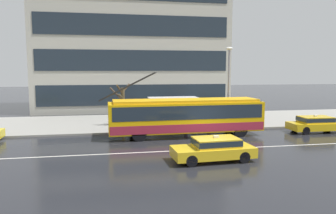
{
  "coord_description": "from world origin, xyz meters",
  "views": [
    {
      "loc": [
        -6.51,
        -19.81,
        4.92
      ],
      "look_at": [
        -2.33,
        3.29,
        2.18
      ],
      "focal_mm": 34.0,
      "sensor_mm": 36.0,
      "label": 1
    }
  ],
  "objects": [
    {
      "name": "sidewalk_slab",
      "position": [
        0.0,
        9.61,
        0.07
      ],
      "size": [
        80.0,
        10.0,
        0.14
      ],
      "primitive_type": "cube",
      "color": "gray",
      "rests_on": "ground_plane"
    },
    {
      "name": "pedestrian_approaching_curb",
      "position": [
        1.74,
        5.75,
        1.67
      ],
      "size": [
        0.94,
        0.94,
        1.99
      ],
      "color": "black",
      "rests_on": "sidewalk_slab"
    },
    {
      "name": "pedestrian_at_shelter",
      "position": [
        3.28,
        5.29,
        1.82
      ],
      "size": [
        1.23,
        1.23,
        2.05
      ],
      "color": "#24242F",
      "rests_on": "sidewalk_slab"
    },
    {
      "name": "office_tower_corner_left",
      "position": [
        -3.75,
        21.69,
        9.9
      ],
      "size": [
        23.06,
        11.32,
        19.78
      ],
      "color": "#B6B3A5",
      "rests_on": "ground_plane"
    },
    {
      "name": "lane_centre_line",
      "position": [
        0.0,
        -1.2,
        0.0
      ],
      "size": [
        72.0,
        0.14,
        0.01
      ],
      "primitive_type": "cube",
      "color": "silver",
      "rests_on": "ground_plane"
    },
    {
      "name": "ground_plane",
      "position": [
        0.0,
        0.0,
        0.0
      ],
      "size": [
        160.0,
        160.0,
        0.0
      ],
      "primitive_type": "plane",
      "color": "#222328"
    },
    {
      "name": "street_lamp",
      "position": [
        3.06,
        5.03,
        4.07
      ],
      "size": [
        0.6,
        0.32,
        6.64
      ],
      "color": "gray",
      "rests_on": "sidewalk_slab"
    },
    {
      "name": "taxi_oncoming_near",
      "position": [
        -1.03,
        -3.62,
        0.7
      ],
      "size": [
        4.52,
        2.04,
        1.39
      ],
      "color": "yellow",
      "rests_on": "ground_plane"
    },
    {
      "name": "street_tree_bare",
      "position": [
        -5.54,
        7.92,
        2.05
      ],
      "size": [
        1.82,
        1.22,
        3.62
      ],
      "color": "#4E4229",
      "rests_on": "sidewalk_slab"
    },
    {
      "name": "pedestrian_walking_past",
      "position": [
        -0.49,
        5.46,
        1.67
      ],
      "size": [
        1.24,
        1.24,
        1.94
      ],
      "color": "#2D2348",
      "rests_on": "sidewalk_slab"
    },
    {
      "name": "trolleybus",
      "position": [
        -0.99,
        3.01,
        1.53
      ],
      "size": [
        12.09,
        2.74,
        4.78
      ],
      "color": "#E8AC0B",
      "rests_on": "ground_plane"
    },
    {
      "name": "bus_shelter",
      "position": [
        -1.31,
        6.78,
        2.01
      ],
      "size": [
        4.19,
        1.7,
        2.48
      ],
      "color": "gray",
      "rests_on": "sidewalk_slab"
    },
    {
      "name": "taxi_ahead_of_bus",
      "position": [
        9.53,
        2.59,
        0.7
      ],
      "size": [
        4.53,
        1.92,
        1.39
      ],
      "color": "gold",
      "rests_on": "ground_plane"
    }
  ]
}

